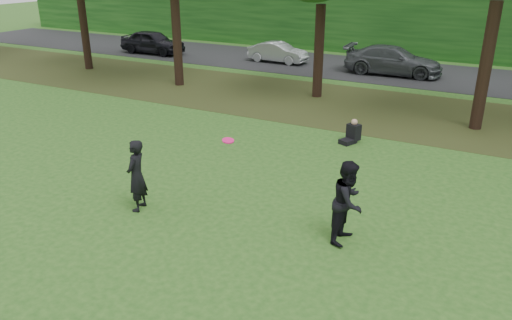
{
  "coord_description": "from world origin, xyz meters",
  "views": [
    {
      "loc": [
        5.03,
        -7.38,
        5.97
      ],
      "look_at": [
        -0.34,
        2.8,
        1.3
      ],
      "focal_mm": 35.0,
      "sensor_mm": 36.0,
      "label": 1
    }
  ],
  "objects_px": {
    "player_right": "(349,202)",
    "seated_person": "(352,134)",
    "player_left": "(137,176)",
    "frisbee": "(228,140)"
  },
  "relations": [
    {
      "from": "player_right",
      "to": "seated_person",
      "type": "height_order",
      "value": "player_right"
    },
    {
      "from": "player_left",
      "to": "seated_person",
      "type": "distance_m",
      "value": 8.08
    },
    {
      "from": "player_left",
      "to": "frisbee",
      "type": "xyz_separation_m",
      "value": [
        2.53,
        0.27,
        1.27
      ]
    },
    {
      "from": "frisbee",
      "to": "player_left",
      "type": "bearing_deg",
      "value": -173.88
    },
    {
      "from": "player_left",
      "to": "seated_person",
      "type": "relative_size",
      "value": 2.24
    },
    {
      "from": "player_right",
      "to": "frisbee",
      "type": "height_order",
      "value": "frisbee"
    },
    {
      "from": "frisbee",
      "to": "seated_person",
      "type": "bearing_deg",
      "value": 84.11
    },
    {
      "from": "player_left",
      "to": "frisbee",
      "type": "relative_size",
      "value": 4.89
    },
    {
      "from": "frisbee",
      "to": "seated_person",
      "type": "height_order",
      "value": "frisbee"
    },
    {
      "from": "seated_person",
      "to": "player_right",
      "type": "bearing_deg",
      "value": -50.48
    }
  ]
}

